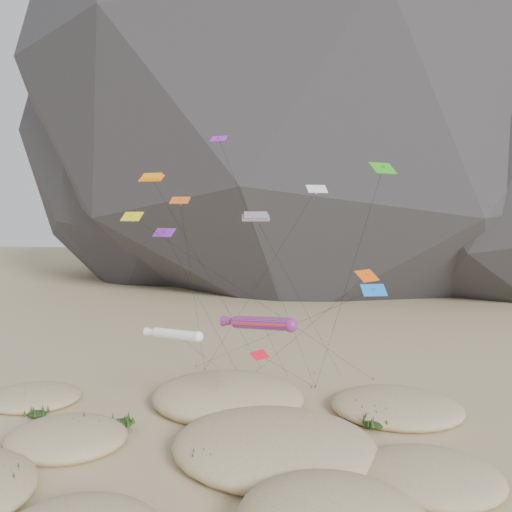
{
  "coord_description": "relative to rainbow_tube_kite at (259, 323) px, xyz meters",
  "views": [
    {
      "loc": [
        9.54,
        -34.2,
        19.63
      ],
      "look_at": [
        2.01,
        12.0,
        15.8
      ],
      "focal_mm": 35.0,
      "sensor_mm": 36.0,
      "label": 1
    }
  ],
  "objects": [
    {
      "name": "dune_grass",
      "position": [
        -3.6,
        -4.28,
        -9.57
      ],
      "size": [
        41.65,
        27.97,
        1.48
      ],
      "color": "black",
      "rests_on": "ground"
    },
    {
      "name": "dunes",
      "position": [
        -3.08,
        -2.57,
        -9.66
      ],
      "size": [
        49.15,
        34.15,
        4.09
      ],
      "color": "#CCB789",
      "rests_on": "ground"
    },
    {
      "name": "white_tube_kite",
      "position": [
        -8.26,
        1.82,
        -1.73
      ],
      "size": [
        6.88,
        16.01,
        9.43
      ],
      "color": "white",
      "rests_on": "ground"
    },
    {
      "name": "kite_stakes",
      "position": [
        -1.01,
        16.47,
        -10.26
      ],
      "size": [
        22.47,
        5.69,
        0.3
      ],
      "color": "#3F2D1E",
      "rests_on": "ground"
    },
    {
      "name": "ground",
      "position": [
        -3.05,
        -7.41,
        -10.41
      ],
      "size": [
        500.0,
        500.0,
        0.0
      ],
      "primitive_type": "plane",
      "color": "#CCB789",
      "rests_on": "ground"
    },
    {
      "name": "delta_kites",
      "position": [
        0.9,
        4.08,
        7.13
      ],
      "size": [
        25.34,
        20.57,
        27.44
      ],
      "color": "#FF550D",
      "rests_on": "ground"
    },
    {
      "name": "orange_parafoil",
      "position": [
        -11.31,
        5.27,
        12.57
      ],
      "size": [
        9.85,
        16.06,
        23.78
      ],
      "color": "orange",
      "rests_on": "ground"
    },
    {
      "name": "rock_headland",
      "position": [
        3.32,
        111.31,
        62.28
      ],
      "size": [
        226.37,
        148.64,
        177.5
      ],
      "color": "black",
      "rests_on": "ground"
    },
    {
      "name": "multi_parafoil",
      "position": [
        -0.58,
        2.46,
        8.85
      ],
      "size": [
        9.22,
        17.37,
        19.98
      ],
      "color": "red",
      "rests_on": "ground"
    },
    {
      "name": "rainbow_tube_kite",
      "position": [
        0.0,
        0.0,
        0.0
      ],
      "size": [
        7.43,
        20.18,
        11.33
      ],
      "color": "#FF391A",
      "rests_on": "ground"
    }
  ]
}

